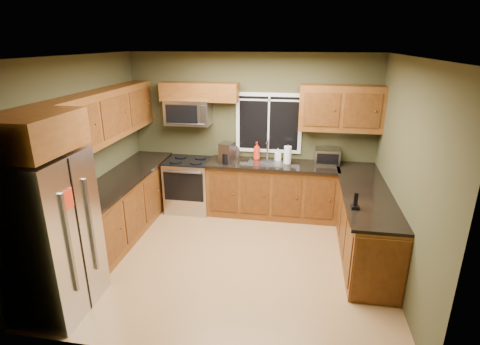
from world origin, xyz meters
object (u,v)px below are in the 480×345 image
(soap_bottle_b, at_px, (278,155))
(range, at_px, (189,185))
(paper_towel_roll, at_px, (288,155))
(soap_bottle_c, at_px, (236,153))
(refrigerator, at_px, (50,236))
(microwave, at_px, (188,112))
(coffee_maker, at_px, (227,153))
(toaster_oven, at_px, (327,156))
(cordless_phone, at_px, (355,204))
(soap_bottle_a, at_px, (257,151))
(kettle, at_px, (236,153))

(soap_bottle_b, bearing_deg, range, -172.71)
(paper_towel_roll, bearing_deg, range, -178.01)
(soap_bottle_c, bearing_deg, range, -163.93)
(soap_bottle_c, bearing_deg, refrigerator, -116.40)
(microwave, distance_m, coffee_maker, 0.97)
(range, xyz_separation_m, coffee_maker, (0.70, -0.07, 0.63))
(range, height_order, coffee_maker, coffee_maker)
(toaster_oven, distance_m, coffee_maker, 1.66)
(coffee_maker, bearing_deg, range, 174.25)
(coffee_maker, distance_m, cordless_phone, 2.44)
(toaster_oven, bearing_deg, range, -176.42)
(microwave, height_order, cordless_phone, microwave)
(microwave, xyz_separation_m, soap_bottle_a, (1.17, 0.06, -0.64))
(refrigerator, height_order, cordless_phone, refrigerator)
(microwave, height_order, soap_bottle_b, microwave)
(microwave, bearing_deg, soap_bottle_c, 6.72)
(soap_bottle_c, bearing_deg, soap_bottle_b, -2.71)
(coffee_maker, relative_size, kettle, 1.33)
(refrigerator, distance_m, soap_bottle_a, 3.50)
(paper_towel_roll, xyz_separation_m, soap_bottle_b, (-0.17, 0.14, -0.04))
(microwave, relative_size, toaster_oven, 1.87)
(paper_towel_roll, distance_m, soap_bottle_c, 0.92)
(coffee_maker, height_order, soap_bottle_a, coffee_maker)
(toaster_oven, xyz_separation_m, soap_bottle_b, (-0.82, 0.05, -0.03))
(range, xyz_separation_m, soap_bottle_c, (0.80, 0.23, 0.55))
(soap_bottle_b, bearing_deg, kettle, -175.74)
(microwave, xyz_separation_m, kettle, (0.81, 0.01, -0.67))
(microwave, bearing_deg, range, -89.98)
(microwave, distance_m, toaster_oven, 2.44)
(kettle, bearing_deg, soap_bottle_b, 4.26)
(range, distance_m, coffee_maker, 0.94)
(refrigerator, xyz_separation_m, cordless_phone, (3.29, 1.17, 0.10))
(refrigerator, distance_m, microwave, 3.10)
(soap_bottle_a, bearing_deg, toaster_oven, -2.33)
(toaster_oven, height_order, coffee_maker, coffee_maker)
(range, distance_m, soap_bottle_a, 1.34)
(refrigerator, bearing_deg, microwave, 76.66)
(coffee_maker, distance_m, soap_bottle_c, 0.33)
(microwave, bearing_deg, paper_towel_roll, -2.60)
(refrigerator, height_order, paper_towel_roll, refrigerator)
(microwave, xyz_separation_m, soap_bottle_b, (1.53, 0.06, -0.69))
(coffee_maker, relative_size, soap_bottle_c, 2.02)
(microwave, bearing_deg, kettle, 0.44)
(kettle, bearing_deg, microwave, -179.56)
(soap_bottle_a, height_order, soap_bottle_b, soap_bottle_a)
(paper_towel_roll, bearing_deg, soap_bottle_c, 169.22)
(range, bearing_deg, paper_towel_roll, 1.99)
(kettle, distance_m, cordless_phone, 2.50)
(range, distance_m, soap_bottle_c, 1.00)
(refrigerator, distance_m, kettle, 3.28)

